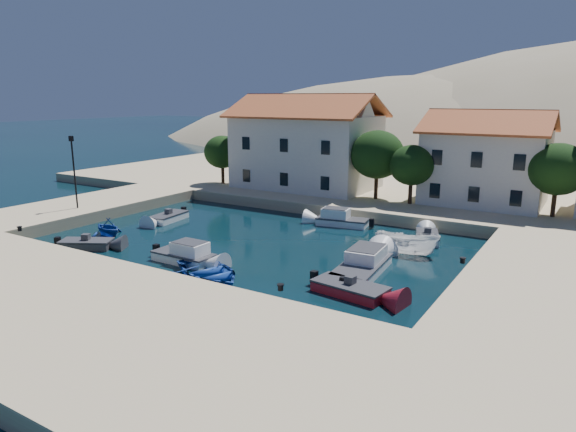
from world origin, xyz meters
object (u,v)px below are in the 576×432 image
object	(u,v)px
cabin_cruiser_south	(184,255)
boat_east	(406,254)
building_left	(307,140)
building_mid	(486,156)
lamppost	(74,165)
cabin_cruiser_east	(362,266)
rowboat_south	(209,279)

from	to	relation	value
cabin_cruiser_south	boat_east	size ratio (longest dim) A/B	0.96
building_left	building_mid	distance (m)	18.04
building_mid	lamppost	distance (m)	36.21
building_left	cabin_cruiser_east	distance (m)	25.78
building_left	building_mid	xyz separation A→B (m)	(18.00, 1.00, -0.71)
building_left	cabin_cruiser_south	xyz separation A→B (m)	(4.59, -24.08, -5.46)
lamppost	cabin_cruiser_east	world-z (taller)	lamppost
boat_east	building_mid	bearing A→B (deg)	-11.86
boat_east	building_left	bearing A→B (deg)	41.99
building_mid	cabin_cruiser_south	bearing A→B (deg)	-118.14
rowboat_south	lamppost	bearing A→B (deg)	94.68
building_left	cabin_cruiser_south	world-z (taller)	building_left
cabin_cruiser_south	building_left	bearing A→B (deg)	101.33
building_mid	boat_east	bearing A→B (deg)	-96.17
cabin_cruiser_south	building_mid	bearing A→B (deg)	62.40
building_mid	cabin_cruiser_south	xyz separation A→B (m)	(-13.41, -25.08, -4.75)
lamppost	cabin_cruiser_south	xyz separation A→B (m)	(16.09, -4.08, -4.28)
rowboat_south	cabin_cruiser_east	size ratio (longest dim) A/B	0.95
lamppost	cabin_cruiser_east	distance (m)	27.14
building_left	building_mid	world-z (taller)	building_left
building_left	boat_east	size ratio (longest dim) A/B	3.32
building_mid	lamppost	bearing A→B (deg)	-144.55
cabin_cruiser_east	boat_east	xyz separation A→B (m)	(0.99, 5.19, -0.48)
cabin_cruiser_east	boat_east	bearing A→B (deg)	-15.91
cabin_cruiser_south	cabin_cruiser_east	bearing A→B (deg)	21.27
building_left	lamppost	xyz separation A→B (m)	(-11.50, -20.00, -1.18)
cabin_cruiser_east	rowboat_south	bearing A→B (deg)	122.81
building_mid	cabin_cruiser_east	bearing A→B (deg)	-97.32
rowboat_south	cabin_cruiser_east	distance (m)	9.22
building_left	lamppost	world-z (taller)	building_left
building_mid	cabin_cruiser_east	world-z (taller)	building_mid
lamppost	cabin_cruiser_east	xyz separation A→B (m)	(26.80, -0.02, -4.28)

